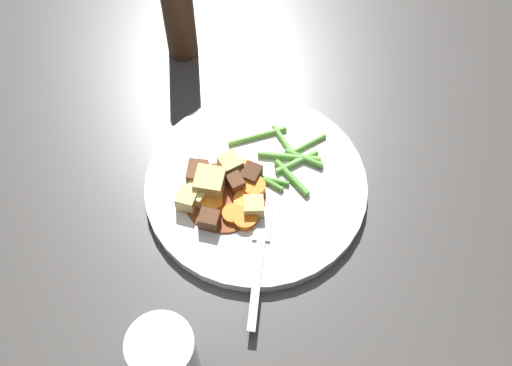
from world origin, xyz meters
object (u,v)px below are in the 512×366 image
Objects in this scene: potato_chunk_0 at (230,165)px; potato_chunk_1 at (197,193)px; carrot_slice_4 at (247,201)px; carrot_slice_5 at (245,218)px; dinner_plate at (256,186)px; pepper_mill at (178,12)px; carrot_slice_0 at (211,202)px; potato_chunk_2 at (210,183)px; carrot_slice_3 at (241,170)px; meat_chunk_2 at (198,174)px; meat_chunk_1 at (214,176)px; carrot_slice_1 at (233,214)px; fork at (259,257)px; water_glass at (164,356)px; meat_chunk_0 at (250,175)px; potato_chunk_4 at (187,200)px; meat_chunk_3 at (236,183)px; meat_chunk_4 at (209,220)px; potato_chunk_3 at (254,207)px; carrot_slice_2 at (254,187)px.

potato_chunk_0 is 0.88× the size of potato_chunk_1.
carrot_slice_5 is at bearing 43.58° from carrot_slice_4.
pepper_mill is at bearing -106.47° from dinner_plate.
carrot_slice_0 is 0.02m from potato_chunk_2.
carrot_slice_5 is (0.04, 0.06, -0.00)m from carrot_slice_3.
meat_chunk_2 reaches higher than dinner_plate.
potato_chunk_2 is at bearing 31.72° from meat_chunk_1.
carrot_slice_5 is (-0.01, 0.01, 0.00)m from carrot_slice_1.
water_glass is (0.16, 0.03, 0.03)m from fork.
potato_chunk_2 is at bearing 95.42° from meat_chunk_2.
carrot_slice_3 is (0.01, -0.02, 0.01)m from dinner_plate.
carrot_slice_5 is at bearing 43.68° from meat_chunk_0.
water_glass reaches higher than potato_chunk_1.
meat_chunk_1 is at bearing -172.01° from potato_chunk_4.
carrot_slice_5 is 0.36× the size of water_glass.
meat_chunk_4 is (0.06, 0.02, -0.00)m from meat_chunk_3.
water_glass reaches higher than carrot_slice_0.
potato_chunk_3 is (0.02, 0.05, 0.00)m from carrot_slice_3.
potato_chunk_0 is 0.06m from potato_chunk_1.
potato_chunk_3 reaches higher than meat_chunk_0.
potato_chunk_2 reaches higher than fork.
carrot_slice_4 is 0.08m from fork.
potato_chunk_2 is 0.06m from potato_chunk_3.
carrot_slice_2 reaches higher than fork.
potato_chunk_0 reaches higher than meat_chunk_1.
pepper_mill is at bearing -110.85° from carrot_slice_4.
carrot_slice_0 is 1.17× the size of potato_chunk_4.
carrot_slice_4 is at bearing 100.29° from meat_chunk_1.
pepper_mill is (-0.08, -0.25, 0.05)m from meat_chunk_0.
potato_chunk_4 reaches higher than carrot_slice_4.
dinner_plate is at bearing -174.90° from meat_chunk_4.
potato_chunk_0 is at bearing -171.22° from potato_chunk_2.
pepper_mill is at bearing -115.30° from carrot_slice_1.
carrot_slice_0 is 0.04m from meat_chunk_2.
potato_chunk_2 is at bearing -129.80° from meat_chunk_4.
carrot_slice_0 is at bearing -69.25° from carrot_slice_5.
carrot_slice_3 is 0.01m from meat_chunk_0.
meat_chunk_3 is 0.26× the size of water_glass.
carrot_slice_0 and carrot_slice_1 have the same top height.
potato_chunk_2 is 0.05m from meat_chunk_0.
potato_chunk_2 is (0.05, -0.01, 0.01)m from carrot_slice_3.
carrot_slice_2 is 0.07m from meat_chunk_4.
meat_chunk_3 is at bearing 144.34° from potato_chunk_2.
meat_chunk_3 is 0.24m from water_glass.
carrot_slice_1 is 0.06m from potato_chunk_4.
potato_chunk_3 is 1.11× the size of meat_chunk_1.
dinner_plate is 9.70× the size of meat_chunk_2.
carrot_slice_4 is at bearing -153.87° from water_glass.
carrot_slice_5 is 1.31× the size of meat_chunk_4.
meat_chunk_3 and meat_chunk_4 have the same top height.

